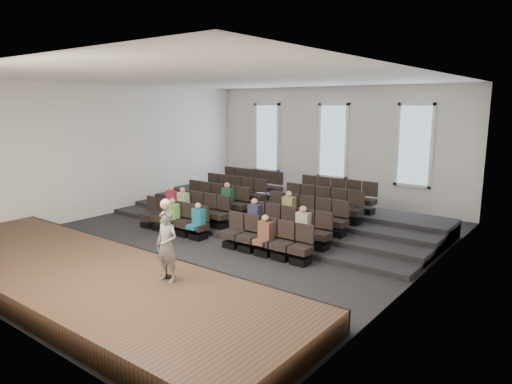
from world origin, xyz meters
TOP-DOWN VIEW (x-y plane):
  - ground at (0.00, 0.00)m, footprint 14.00×14.00m
  - ceiling at (0.00, 0.00)m, footprint 12.00×14.00m
  - wall_back at (0.00, 7.02)m, footprint 12.00×0.04m
  - wall_left at (-6.02, 0.00)m, footprint 0.04×14.00m
  - wall_right at (6.02, 0.00)m, footprint 0.04×14.00m
  - stage at (0.00, -5.10)m, footprint 11.80×3.60m
  - stage_lip at (0.00, -3.33)m, footprint 11.80×0.06m
  - risers at (0.00, 3.17)m, footprint 11.80×4.80m
  - seating_rows at (-0.00, 1.54)m, footprint 6.80×4.70m
  - windows at (0.00, 6.95)m, footprint 8.44×0.10m
  - audience at (-0.35, 0.34)m, footprint 6.05×2.64m
  - speaker at (2.13, -4.39)m, footprint 0.58×0.40m
  - mic_stand at (1.96, -4.28)m, footprint 0.26×0.26m

SIDE VIEW (x-z plane):
  - ground at x=0.00m, z-range 0.00..0.00m
  - risers at x=0.00m, z-range -0.10..0.50m
  - stage at x=0.00m, z-range 0.00..0.50m
  - stage_lip at x=0.00m, z-range -0.01..0.51m
  - seating_rows at x=0.00m, z-range -0.15..1.52m
  - audience at x=-0.35m, z-range 0.26..1.36m
  - mic_stand at x=1.96m, z-range 0.19..1.73m
  - speaker at x=2.13m, z-range 0.50..2.06m
  - wall_back at x=0.00m, z-range 0.00..5.00m
  - wall_left at x=-6.02m, z-range 0.00..5.00m
  - wall_right at x=6.02m, z-range 0.00..5.00m
  - windows at x=0.00m, z-range 1.08..4.32m
  - ceiling at x=0.00m, z-range 5.00..5.02m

